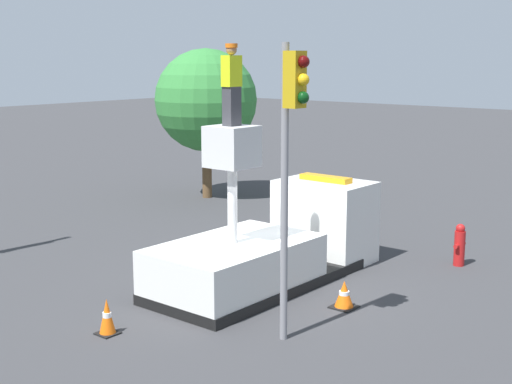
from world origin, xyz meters
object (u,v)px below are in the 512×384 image
object	(u,v)px
bucket_truck	(273,247)
worker	(232,85)
fire_hydrant	(460,245)
traffic_cone_curbside	(344,295)
traffic_light_pole	(291,135)
traffic_cone_rear	(107,317)
tree_left_bg	(206,101)

from	to	relation	value
bucket_truck	worker	size ratio (longest dim) A/B	3.65
fire_hydrant	traffic_cone_curbside	world-z (taller)	fire_hydrant
traffic_light_pole	fire_hydrant	xyz separation A→B (m)	(6.74, -0.39, -3.38)
traffic_light_pole	traffic_cone_rear	xyz separation A→B (m)	(-1.99, 2.90, -3.58)
bucket_truck	worker	xyz separation A→B (m)	(-1.44, 0.00, 3.90)
traffic_cone_rear	traffic_cone_curbside	size ratio (longest dim) A/B	1.20
traffic_light_pole	tree_left_bg	bearing A→B (deg)	49.69
fire_hydrant	traffic_light_pole	bearing A→B (deg)	176.65
bucket_truck	traffic_cone_rear	world-z (taller)	bucket_truck
worker	fire_hydrant	world-z (taller)	worker
fire_hydrant	worker	bearing A→B (deg)	151.35
fire_hydrant	traffic_cone_curbside	bearing A→B (deg)	172.85
traffic_light_pole	traffic_cone_rear	bearing A→B (deg)	124.43
bucket_truck	traffic_cone_curbside	world-z (taller)	bucket_truck
traffic_cone_rear	tree_left_bg	distance (m)	14.13
worker	fire_hydrant	bearing A→B (deg)	-28.65
worker	fire_hydrant	size ratio (longest dim) A/B	1.59
traffic_light_pole	fire_hydrant	world-z (taller)	traffic_light_pole
traffic_cone_curbside	traffic_cone_rear	bearing A→B (deg)	146.86
bucket_truck	traffic_cone_rear	xyz separation A→B (m)	(-4.74, 0.33, -0.46)
fire_hydrant	traffic_cone_curbside	xyz separation A→B (m)	(-4.55, 0.57, -0.26)
bucket_truck	fire_hydrant	distance (m)	4.98
tree_left_bg	bucket_truck	bearing A→B (deg)	-127.96
worker	fire_hydrant	distance (m)	7.46
worker	traffic_light_pole	world-z (taller)	worker
fire_hydrant	traffic_cone_rear	distance (m)	9.33
traffic_cone_rear	traffic_light_pole	bearing A→B (deg)	-55.57
traffic_cone_curbside	tree_left_bg	size ratio (longest dim) A/B	0.11
bucket_truck	traffic_light_pole	world-z (taller)	traffic_light_pole
traffic_light_pole	tree_left_bg	distance (m)	14.23
traffic_cone_rear	tree_left_bg	bearing A→B (deg)	35.36
bucket_truck	traffic_cone_curbside	size ratio (longest dim) A/B	10.68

